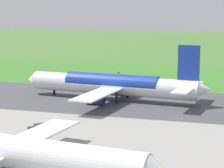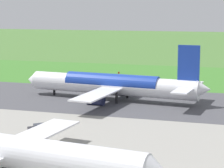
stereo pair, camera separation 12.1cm
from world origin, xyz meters
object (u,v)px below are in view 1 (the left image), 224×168
airliner_main (113,85)px  traffic_cone_orange (109,76)px  airliner_parked_mid (2,149)px  no_stopping_sign (119,75)px  service_car_followme (39,128)px

airliner_main → traffic_cone_orange: airliner_main is taller
airliner_parked_mid → no_stopping_sign: bearing=-84.5°
airliner_parked_mid → no_stopping_sign: airliner_parked_mid is taller
airliner_main → service_car_followme: bearing=81.5°
airliner_main → airliner_parked_mid: bearing=90.4°
service_car_followme → traffic_cone_orange: size_ratio=7.93×
airliner_parked_mid → no_stopping_sign: 95.78m
service_car_followme → no_stopping_sign: (3.45, -71.40, 0.80)m
service_car_followme → no_stopping_sign: size_ratio=1.57×
service_car_followme → traffic_cone_orange: 78.34m
service_car_followme → no_stopping_sign: bearing=-87.2°
airliner_parked_mid → service_car_followme: bearing=-76.6°
traffic_cone_orange → service_car_followme: bearing=96.6°
airliner_main → no_stopping_sign: (8.75, -35.99, -2.71)m
airliner_main → no_stopping_sign: bearing=-76.3°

